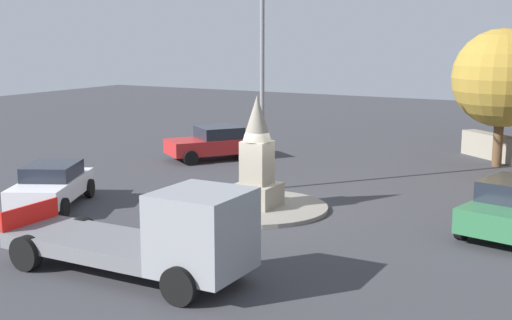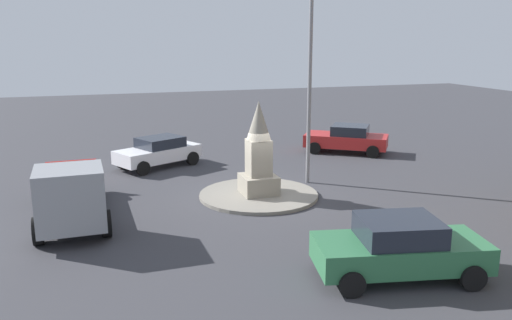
# 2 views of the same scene
# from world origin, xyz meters

# --- Properties ---
(ground_plane) EXTENTS (80.00, 80.00, 0.00)m
(ground_plane) POSITION_xyz_m (0.00, 0.00, 0.00)
(ground_plane) COLOR #38383D
(traffic_island) EXTENTS (4.54, 4.54, 0.13)m
(traffic_island) POSITION_xyz_m (0.00, 0.00, 0.06)
(traffic_island) COLOR gray
(traffic_island) RESTS_ON ground
(monument) EXTENTS (1.31, 1.31, 3.53)m
(monument) POSITION_xyz_m (0.00, 0.00, 1.66)
(monument) COLOR gray
(monument) RESTS_ON traffic_island
(streetlamp) EXTENTS (2.84, 0.28, 8.52)m
(streetlamp) POSITION_xyz_m (-2.58, -1.25, 5.06)
(streetlamp) COLOR slate
(streetlamp) RESTS_ON ground
(car_white_waiting) EXTENTS (4.27, 3.25, 1.40)m
(car_white_waiting) POSITION_xyz_m (2.95, -5.97, 0.74)
(car_white_waiting) COLOR silver
(car_white_waiting) RESTS_ON ground
(car_red_passing) EXTENTS (4.50, 3.94, 1.47)m
(car_red_passing) POSITION_xyz_m (-6.91, -5.99, 0.75)
(car_red_passing) COLOR #B22323
(car_red_passing) RESTS_ON ground
(truck_grey_parked_left) EXTENTS (2.28, 6.18, 2.22)m
(truck_grey_parked_left) POSITION_xyz_m (6.70, 1.30, 1.04)
(truck_grey_parked_left) COLOR gray
(truck_grey_parked_left) RESTS_ON ground
(tree_near_wall) EXTENTS (4.09, 4.09, 5.77)m
(tree_near_wall) POSITION_xyz_m (-11.43, 5.25, 3.71)
(tree_near_wall) COLOR brown
(tree_near_wall) RESTS_ON ground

